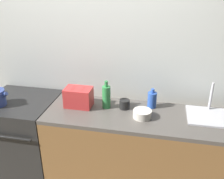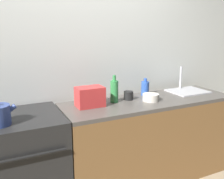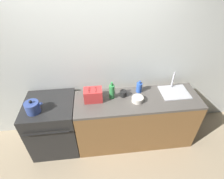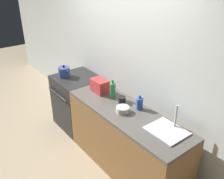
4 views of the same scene
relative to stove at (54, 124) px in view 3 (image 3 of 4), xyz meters
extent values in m
plane|color=tan|center=(0.63, -0.34, -0.46)|extent=(12.00, 12.00, 0.00)
cube|color=silver|center=(0.63, 0.39, 0.84)|extent=(8.00, 0.05, 2.60)
cube|color=black|center=(0.00, 0.00, -0.01)|extent=(0.71, 0.67, 0.89)
cube|color=black|center=(0.00, 0.00, 0.42)|extent=(0.69, 0.66, 0.02)
cylinder|color=black|center=(-0.16, -0.14, 0.43)|extent=(0.21, 0.21, 0.01)
cylinder|color=black|center=(0.16, -0.14, 0.43)|extent=(0.21, 0.21, 0.01)
cylinder|color=black|center=(-0.16, 0.14, 0.43)|extent=(0.21, 0.21, 0.01)
cylinder|color=black|center=(0.16, 0.14, 0.43)|extent=(0.21, 0.21, 0.01)
cylinder|color=black|center=(0.00, -0.36, 0.24)|extent=(0.60, 0.02, 0.02)
cube|color=brown|center=(1.28, -0.04, -0.03)|extent=(1.83, 0.59, 0.85)
cube|color=#514C47|center=(1.28, -0.04, 0.42)|extent=(1.83, 0.59, 0.04)
cylinder|color=#33478C|center=(-0.16, -0.13, 0.51)|extent=(0.19, 0.19, 0.15)
sphere|color=black|center=(-0.16, -0.13, 0.61)|extent=(0.04, 0.04, 0.04)
cylinder|color=#33478C|center=(-0.07, -0.13, 0.54)|extent=(0.11, 0.04, 0.09)
cube|color=red|center=(0.64, 0.01, 0.53)|extent=(0.26, 0.17, 0.19)
cube|color=black|center=(0.60, 0.01, 0.62)|extent=(0.03, 0.12, 0.01)
cube|color=black|center=(0.68, 0.01, 0.62)|extent=(0.03, 0.12, 0.01)
cube|color=#B7B7BC|center=(1.86, 0.04, 0.44)|extent=(0.41, 0.35, 0.01)
cylinder|color=silver|center=(1.86, 0.17, 0.57)|extent=(0.02, 0.02, 0.28)
cylinder|color=#338C47|center=(0.91, 0.03, 0.54)|extent=(0.08, 0.08, 0.22)
cylinder|color=#338C47|center=(0.91, 0.03, 0.68)|extent=(0.03, 0.03, 0.05)
cylinder|color=#2D56B7|center=(1.33, 0.13, 0.51)|extent=(0.09, 0.09, 0.15)
cylinder|color=#2D56B7|center=(1.33, 0.13, 0.60)|extent=(0.03, 0.03, 0.04)
cylinder|color=black|center=(1.08, 0.05, 0.48)|extent=(0.10, 0.10, 0.09)
cylinder|color=beige|center=(1.26, -0.08, 0.47)|extent=(0.17, 0.17, 0.07)
camera|label=1|loc=(1.39, -2.02, 1.58)|focal=40.00mm
camera|label=2|loc=(-0.15, -2.11, 1.14)|focal=40.00mm
camera|label=3|loc=(0.69, -1.90, 2.09)|focal=28.00mm
camera|label=4|loc=(3.25, -1.79, 2.07)|focal=40.00mm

